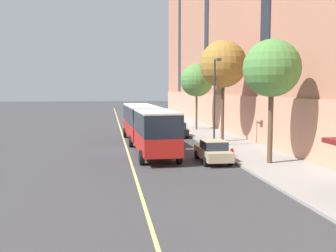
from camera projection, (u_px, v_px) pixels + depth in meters
ground_plane at (131, 150)px, 32.95m from camera, size 260.00×260.00×0.00m
sidewalk at (225, 142)px, 37.26m from camera, size 5.09×160.00×0.15m
city_bus at (146, 124)px, 33.85m from camera, size 3.38×18.30×3.52m
parked_car_champagne_0 at (213, 151)px, 27.14m from camera, size 1.95×4.40×1.56m
parked_car_red_1 at (165, 122)px, 50.68m from camera, size 1.97×4.74×1.56m
parked_car_silver_2 at (158, 118)px, 58.56m from camera, size 1.99×4.79×1.56m
parked_car_black_3 at (177, 130)px, 41.48m from camera, size 1.97×4.24×1.56m
street_tree_near_corner at (272, 69)px, 25.69m from camera, size 3.79×3.79×8.18m
street_tree_mid_block at (223, 64)px, 36.47m from camera, size 4.38×4.38×9.42m
street_tree_far_uptown at (197, 80)px, 47.46m from camera, size 3.96×3.96×7.93m
street_lamp at (215, 94)px, 33.37m from camera, size 0.36×1.48×7.47m
fire_hydrant at (232, 152)px, 28.78m from camera, size 0.42×0.24×0.72m
lane_centerline at (125, 145)px, 35.85m from camera, size 0.16×140.00×0.01m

